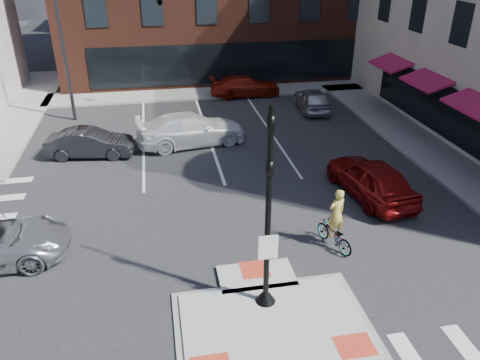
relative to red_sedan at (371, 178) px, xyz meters
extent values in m
plane|color=#28282B|center=(-5.79, -6.00, -0.82)|extent=(120.00, 120.00, 0.00)
cube|color=gray|center=(-5.79, -6.50, -0.79)|extent=(5.40, 3.60, 0.06)
cube|color=#A8A8A3|center=(-5.79, -6.50, -0.76)|extent=(5.00, 3.20, 0.12)
cube|color=#A8A8A3|center=(-5.79, -4.40, -0.76)|extent=(2.40, 1.40, 0.12)
cube|color=red|center=(-3.89, -7.70, -0.70)|extent=(1.00, 0.80, 0.01)
cube|color=red|center=(-5.79, -4.10, -0.70)|extent=(0.90, 0.90, 0.01)
cube|color=gray|center=(-16.79, 14.00, -0.74)|extent=(3.00, 20.00, 0.15)
cube|color=gray|center=(5.01, 4.00, -0.74)|extent=(3.00, 24.00, 0.15)
cube|color=gray|center=(-2.79, 16.00, -0.74)|extent=(26.00, 3.00, 0.15)
cube|color=black|center=(-2.79, 17.00, 0.98)|extent=(20.00, 0.12, 2.80)
cube|color=black|center=(6.21, 4.00, 0.88)|extent=(0.12, 16.00, 2.60)
cube|color=#CA1A55|center=(5.51, 4.00, 2.23)|extent=(1.46, 3.00, 0.58)
cube|color=#CA1A55|center=(5.51, 10.00, 2.23)|extent=(1.46, 3.00, 0.58)
cone|color=black|center=(-5.79, -5.60, -0.47)|extent=(0.60, 0.60, 0.45)
cylinder|color=black|center=(-5.79, -5.60, 2.38)|extent=(0.16, 0.16, 5.80)
cube|color=white|center=(-5.79, -5.72, 1.28)|extent=(0.55, 0.04, 0.75)
imported|color=black|center=(-5.79, -5.60, 4.48)|extent=(0.18, 0.22, 1.10)
imported|color=black|center=(-5.79, -5.60, 3.28)|extent=(0.18, 0.22, 1.10)
cylinder|color=black|center=(-13.29, 12.00, 3.18)|extent=(0.20, 0.20, 8.00)
imported|color=maroon|center=(0.00, 0.00, 0.00)|extent=(2.56, 5.02, 1.64)
imported|color=white|center=(-6.79, 7.00, 0.00)|extent=(5.91, 3.13, 1.63)
imported|color=#222227|center=(-11.81, 6.35, -0.13)|extent=(4.34, 1.99, 1.38)
imported|color=#AFB0B6|center=(1.17, 11.16, -0.12)|extent=(1.90, 4.18, 1.39)
imported|color=#9B1C0E|center=(-2.34, 14.92, -0.13)|extent=(4.83, 2.11, 1.38)
imported|color=#3F3F44|center=(-2.79, -3.20, -0.35)|extent=(1.17, 1.90, 0.94)
imported|color=gold|center=(-2.79, -3.20, 0.53)|extent=(0.76, 0.62, 1.80)
camera|label=1|loc=(-8.47, -15.88, 8.71)|focal=35.00mm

